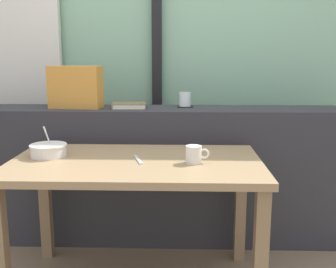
% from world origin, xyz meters
% --- Properties ---
extents(outdoor_backdrop, '(4.80, 0.08, 2.80)m').
position_xyz_m(outdoor_backdrop, '(0.00, 1.09, 1.40)').
color(outdoor_backdrop, '#84B293').
rests_on(outdoor_backdrop, ground).
extents(curtain_left_panel, '(0.56, 0.06, 2.50)m').
position_xyz_m(curtain_left_panel, '(-0.99, 0.99, 1.25)').
color(curtain_left_panel, silver).
rests_on(curtain_left_panel, ground).
extents(window_divider_post, '(0.07, 0.05, 2.60)m').
position_xyz_m(window_divider_post, '(-0.01, 1.02, 1.30)').
color(window_divider_post, black).
rests_on(window_divider_post, ground).
extents(dark_console_ledge, '(2.80, 0.35, 0.86)m').
position_xyz_m(dark_console_ledge, '(0.00, 0.55, 0.43)').
color(dark_console_ledge, '#2D2D33').
rests_on(dark_console_ledge, ground).
extents(breakfast_table, '(1.24, 0.71, 0.68)m').
position_xyz_m(breakfast_table, '(-0.06, -0.04, 0.58)').
color(breakfast_table, '#826849').
rests_on(breakfast_table, ground).
extents(coaster_square, '(0.10, 0.10, 0.00)m').
position_xyz_m(coaster_square, '(0.19, 0.61, 0.87)').
color(coaster_square, black).
rests_on(coaster_square, dark_console_ledge).
extents(juice_glass, '(0.07, 0.07, 0.09)m').
position_xyz_m(juice_glass, '(0.19, 0.61, 0.91)').
color(juice_glass, white).
rests_on(juice_glass, coaster_square).
extents(closed_book, '(0.22, 0.16, 0.03)m').
position_xyz_m(closed_book, '(-0.16, 0.54, 0.88)').
color(closed_book, brown).
rests_on(closed_book, dark_console_ledge).
extents(throw_pillow, '(0.33, 0.18, 0.26)m').
position_xyz_m(throw_pillow, '(-0.50, 0.55, 0.99)').
color(throw_pillow, '#D18938').
rests_on(throw_pillow, dark_console_ledge).
extents(soup_bowl, '(0.19, 0.19, 0.16)m').
position_xyz_m(soup_bowl, '(-0.51, 0.03, 0.71)').
color(soup_bowl, silver).
rests_on(soup_bowl, breakfast_table).
extents(fork_utensil, '(0.06, 0.17, 0.01)m').
position_xyz_m(fork_utensil, '(-0.05, -0.03, 0.68)').
color(fork_utensil, silver).
rests_on(fork_utensil, breakfast_table).
extents(ceramic_mug, '(0.11, 0.08, 0.08)m').
position_xyz_m(ceramic_mug, '(0.23, -0.08, 0.72)').
color(ceramic_mug, silver).
rests_on(ceramic_mug, breakfast_table).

